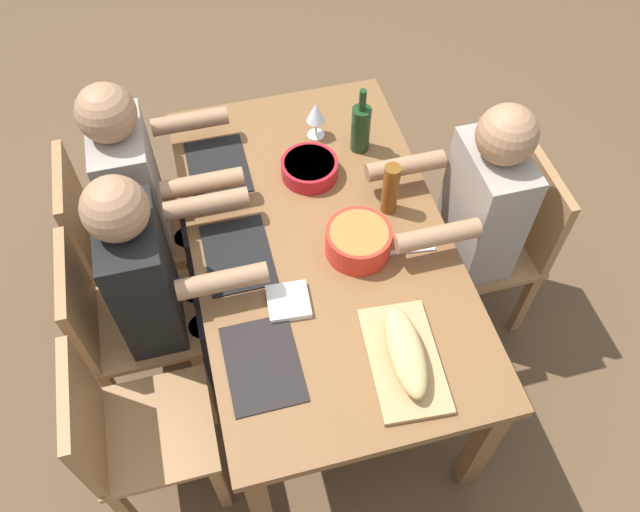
{
  "coord_description": "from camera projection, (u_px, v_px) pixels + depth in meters",
  "views": [
    {
      "loc": [
        -1.37,
        0.36,
        2.59
      ],
      "look_at": [
        0.0,
        0.0,
        0.63
      ],
      "focal_mm": 36.18,
      "sensor_mm": 36.0,
      "label": 1
    }
  ],
  "objects": [
    {
      "name": "serving_bowl_salad",
      "position": [
        310.0,
        168.0,
        2.48
      ],
      "size": [
        0.22,
        0.22,
        0.07
      ],
      "color": "#B21923",
      "rests_on": "dining_table"
    },
    {
      "name": "placemat_far_center",
      "position": [
        238.0,
        254.0,
        2.28
      ],
      "size": [
        0.32,
        0.23,
        0.01
      ],
      "primitive_type": "cube",
      "color": "black",
      "rests_on": "dining_table"
    },
    {
      "name": "bread_loaf",
      "position": [
        406.0,
        352.0,
        1.99
      ],
      "size": [
        0.33,
        0.14,
        0.09
      ],
      "primitive_type": "ellipsoid",
      "rotation": [
        0.0,
        0.0,
        -0.08
      ],
      "color": "tan",
      "rests_on": "cutting_board"
    },
    {
      "name": "fork_near_center",
      "position": [
        412.0,
        251.0,
        2.29
      ],
      "size": [
        0.04,
        0.17,
        0.01
      ],
      "primitive_type": "cube",
      "rotation": [
        0.0,
        0.0,
        -0.12
      ],
      "color": "silver",
      "rests_on": "dining_table"
    },
    {
      "name": "chair_near_center",
      "position": [
        504.0,
        238.0,
        2.65
      ],
      "size": [
        0.4,
        0.4,
        0.85
      ],
      "color": "#9E7044",
      "rests_on": "ground_plane"
    },
    {
      "name": "chair_far_left",
      "position": [
        128.0,
        431.0,
        2.17
      ],
      "size": [
        0.4,
        0.4,
        0.85
      ],
      "color": "#9E7044",
      "rests_on": "ground_plane"
    },
    {
      "name": "chair_far_center",
      "position": [
        119.0,
        321.0,
        2.42
      ],
      "size": [
        0.4,
        0.4,
        0.85
      ],
      "color": "#9E7044",
      "rests_on": "ground_plane"
    },
    {
      "name": "serving_bowl_fruit",
      "position": [
        359.0,
        240.0,
        2.25
      ],
      "size": [
        0.23,
        0.23,
        0.11
      ],
      "color": "red",
      "rests_on": "dining_table"
    },
    {
      "name": "chair_far_right",
      "position": [
        111.0,
        232.0,
        2.67
      ],
      "size": [
        0.4,
        0.4,
        0.85
      ],
      "color": "#9E7044",
      "rests_on": "ground_plane"
    },
    {
      "name": "diner_far_right",
      "position": [
        144.0,
        189.0,
        2.53
      ],
      "size": [
        0.41,
        0.53,
        1.2
      ],
      "color": "#2D2D38",
      "rests_on": "ground_plane"
    },
    {
      "name": "dining_table",
      "position": [
        320.0,
        253.0,
        2.4
      ],
      "size": [
        1.6,
        0.92,
        0.74
      ],
      "color": "brown",
      "rests_on": "ground_plane"
    },
    {
      "name": "cutting_board",
      "position": [
        404.0,
        360.0,
        2.03
      ],
      "size": [
        0.42,
        0.25,
        0.02
      ],
      "primitive_type": "cube",
      "rotation": [
        0.0,
        0.0,
        -0.08
      ],
      "color": "tan",
      "rests_on": "dining_table"
    },
    {
      "name": "ground_plane",
      "position": [
        320.0,
        337.0,
        2.93
      ],
      "size": [
        8.0,
        8.0,
        0.0
      ],
      "primitive_type": "plane",
      "color": "brown"
    },
    {
      "name": "placemat_far_right",
      "position": [
        218.0,
        167.0,
        2.53
      ],
      "size": [
        0.32,
        0.23,
        0.01
      ],
      "primitive_type": "cube",
      "color": "black",
      "rests_on": "dining_table"
    },
    {
      "name": "napkin_stack",
      "position": [
        288.0,
        302.0,
        2.16
      ],
      "size": [
        0.15,
        0.15,
        0.02
      ],
      "primitive_type": "cube",
      "rotation": [
        0.0,
        0.0,
        -0.08
      ],
      "color": "white",
      "rests_on": "dining_table"
    },
    {
      "name": "diner_far_center",
      "position": [
        156.0,
        279.0,
        2.28
      ],
      "size": [
        0.41,
        0.53,
        1.2
      ],
      "color": "#2D2D38",
      "rests_on": "ground_plane"
    },
    {
      "name": "beer_bottle",
      "position": [
        390.0,
        189.0,
        2.32
      ],
      "size": [
        0.06,
        0.06,
        0.22
      ],
      "primitive_type": "cylinder",
      "color": "brown",
      "rests_on": "dining_table"
    },
    {
      "name": "diner_near_center",
      "position": [
        472.0,
        214.0,
        2.45
      ],
      "size": [
        0.41,
        0.53,
        1.2
      ],
      "color": "#2D2D38",
      "rests_on": "ground_plane"
    },
    {
      "name": "wine_bottle",
      "position": [
        361.0,
        127.0,
        2.51
      ],
      "size": [
        0.08,
        0.08,
        0.29
      ],
      "color": "#193819",
      "rests_on": "dining_table"
    },
    {
      "name": "wine_glass",
      "position": [
        316.0,
        114.0,
        2.55
      ],
      "size": [
        0.08,
        0.08,
        0.17
      ],
      "color": "silver",
      "rests_on": "dining_table"
    },
    {
      "name": "placemat_far_left",
      "position": [
        263.0,
        364.0,
        2.03
      ],
      "size": [
        0.32,
        0.23,
        0.01
      ],
      "primitive_type": "cube",
      "color": "black",
      "rests_on": "dining_table"
    }
  ]
}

